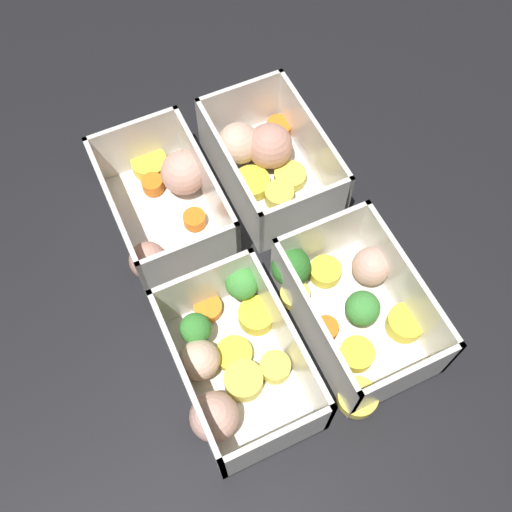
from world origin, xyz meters
TOP-DOWN VIEW (x-y plane):
  - ground_plane at (0.00, 0.00)m, footprint 4.00×4.00m
  - container_near_left at (-0.08, -0.06)m, footprint 0.18×0.12m
  - container_near_right at (0.10, -0.06)m, footprint 0.16×0.11m
  - container_far_left at (-0.09, 0.07)m, footprint 0.17×0.12m
  - container_far_right at (0.10, 0.06)m, footprint 0.18×0.13m

SIDE VIEW (x-z plane):
  - ground_plane at x=0.00m, z-range 0.00..0.00m
  - container_near_left at x=-0.08m, z-range -0.01..0.06m
  - container_far_left at x=-0.09m, z-range -0.01..0.06m
  - container_far_right at x=0.10m, z-range -0.01..0.06m
  - container_near_right at x=0.10m, z-range -0.01..0.06m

